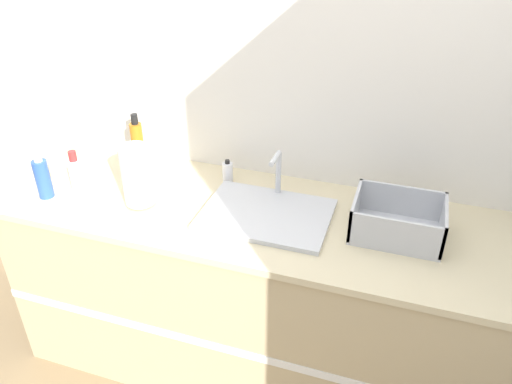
{
  "coord_description": "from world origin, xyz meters",
  "views": [
    {
      "loc": [
        0.56,
        -1.32,
        2.07
      ],
      "look_at": [
        0.03,
        0.3,
        1.04
      ],
      "focal_mm": 35.0,
      "sensor_mm": 36.0,
      "label": 1
    }
  ],
  "objects_px": {
    "paper_towel_roll": "(137,176)",
    "bottle_blue": "(43,178)",
    "dish_rack": "(397,222)",
    "soap_dispenser": "(228,172)",
    "bottle_white_spray": "(77,179)",
    "sink": "(267,213)",
    "bottle_amber": "(138,144)"
  },
  "relations": [
    {
      "from": "dish_rack",
      "to": "bottle_blue",
      "type": "height_order",
      "value": "bottle_blue"
    },
    {
      "from": "paper_towel_roll",
      "to": "dish_rack",
      "type": "height_order",
      "value": "paper_towel_roll"
    },
    {
      "from": "bottle_white_spray",
      "to": "bottle_blue",
      "type": "xyz_separation_m",
      "value": [
        -0.17,
        -0.02,
        -0.01
      ]
    },
    {
      "from": "bottle_amber",
      "to": "bottle_white_spray",
      "type": "relative_size",
      "value": 1.13
    },
    {
      "from": "bottle_amber",
      "to": "bottle_white_spray",
      "type": "distance_m",
      "value": 0.37
    },
    {
      "from": "bottle_amber",
      "to": "bottle_white_spray",
      "type": "height_order",
      "value": "bottle_amber"
    },
    {
      "from": "dish_rack",
      "to": "bottle_amber",
      "type": "bearing_deg",
      "value": 171.38
    },
    {
      "from": "bottle_blue",
      "to": "soap_dispenser",
      "type": "bearing_deg",
      "value": 28.0
    },
    {
      "from": "bottle_white_spray",
      "to": "bottle_blue",
      "type": "height_order",
      "value": "bottle_white_spray"
    },
    {
      "from": "dish_rack",
      "to": "paper_towel_roll",
      "type": "bearing_deg",
      "value": -173.63
    },
    {
      "from": "paper_towel_roll",
      "to": "bottle_white_spray",
      "type": "bearing_deg",
      "value": -166.97
    },
    {
      "from": "dish_rack",
      "to": "bottle_blue",
      "type": "xyz_separation_m",
      "value": [
        -1.48,
        -0.2,
        0.04
      ]
    },
    {
      "from": "bottle_amber",
      "to": "bottle_blue",
      "type": "distance_m",
      "value": 0.46
    },
    {
      "from": "paper_towel_roll",
      "to": "dish_rack",
      "type": "xyz_separation_m",
      "value": [
        1.06,
        0.12,
        -0.08
      ]
    },
    {
      "from": "paper_towel_roll",
      "to": "soap_dispenser",
      "type": "height_order",
      "value": "paper_towel_roll"
    },
    {
      "from": "sink",
      "to": "bottle_blue",
      "type": "relative_size",
      "value": 2.47
    },
    {
      "from": "soap_dispenser",
      "to": "paper_towel_roll",
      "type": "bearing_deg",
      "value": -133.75
    },
    {
      "from": "bottle_white_spray",
      "to": "soap_dispenser",
      "type": "height_order",
      "value": "bottle_white_spray"
    },
    {
      "from": "sink",
      "to": "bottle_white_spray",
      "type": "height_order",
      "value": "bottle_white_spray"
    },
    {
      "from": "dish_rack",
      "to": "bottle_white_spray",
      "type": "bearing_deg",
      "value": -172.32
    },
    {
      "from": "soap_dispenser",
      "to": "dish_rack",
      "type": "bearing_deg",
      "value": -13.14
    },
    {
      "from": "dish_rack",
      "to": "soap_dispenser",
      "type": "bearing_deg",
      "value": 166.86
    },
    {
      "from": "dish_rack",
      "to": "soap_dispenser",
      "type": "distance_m",
      "value": 0.79
    },
    {
      "from": "paper_towel_roll",
      "to": "bottle_blue",
      "type": "xyz_separation_m",
      "value": [
        -0.42,
        -0.08,
        -0.04
      ]
    },
    {
      "from": "sink",
      "to": "bottle_amber",
      "type": "height_order",
      "value": "bottle_amber"
    },
    {
      "from": "paper_towel_roll",
      "to": "bottle_blue",
      "type": "bearing_deg",
      "value": -169.56
    },
    {
      "from": "bottle_white_spray",
      "to": "bottle_blue",
      "type": "bearing_deg",
      "value": -173.63
    },
    {
      "from": "paper_towel_roll",
      "to": "bottle_white_spray",
      "type": "height_order",
      "value": "paper_towel_roll"
    },
    {
      "from": "sink",
      "to": "paper_towel_roll",
      "type": "height_order",
      "value": "paper_towel_roll"
    },
    {
      "from": "bottle_blue",
      "to": "soap_dispenser",
      "type": "distance_m",
      "value": 0.8
    },
    {
      "from": "dish_rack",
      "to": "bottle_white_spray",
      "type": "xyz_separation_m",
      "value": [
        -1.32,
        -0.18,
        0.05
      ]
    },
    {
      "from": "sink",
      "to": "soap_dispenser",
      "type": "relative_size",
      "value": 4.84
    }
  ]
}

